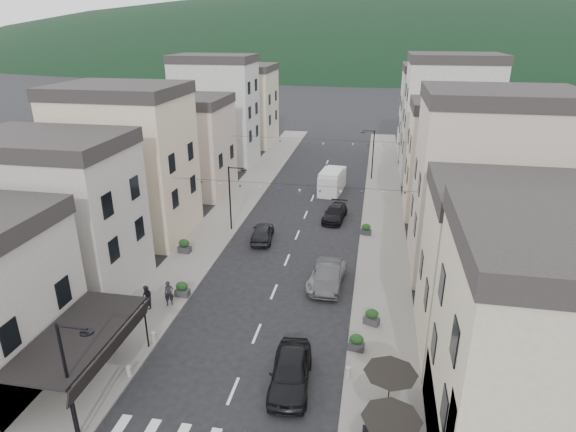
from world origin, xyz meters
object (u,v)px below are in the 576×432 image
at_px(parked_car_b, 328,276).
at_px(parked_car_d, 335,213).
at_px(delivery_van, 332,181).
at_px(parked_car_c, 326,276).
at_px(parked_car_e, 262,232).
at_px(pedestrian_a, 169,293).
at_px(parked_car_a, 290,372).
at_px(pedestrian_b, 147,297).

bearing_deg(parked_car_b, parked_car_d, 91.82).
relative_size(parked_car_b, delivery_van, 0.86).
distance_m(parked_car_d, delivery_van, 8.38).
distance_m(parked_car_c, parked_car_e, 9.19).
bearing_deg(parked_car_c, pedestrian_a, -150.52).
xyz_separation_m(parked_car_b, parked_car_d, (-0.68, 12.73, -0.12)).
bearing_deg(parked_car_d, parked_car_a, -84.44).
xyz_separation_m(parked_car_d, parked_car_e, (-5.74, -5.92, 0.07)).
xyz_separation_m(parked_car_a, delivery_van, (-0.98, 31.56, 0.43)).
height_order(parked_car_b, parked_car_e, parked_car_b).
relative_size(parked_car_c, parked_car_e, 1.15).
height_order(parked_car_b, delivery_van, delivery_van).
relative_size(parked_car_e, delivery_van, 0.77).
distance_m(parked_car_a, pedestrian_a, 10.97).
bearing_deg(parked_car_d, parked_car_c, -81.55).
bearing_deg(delivery_van, parked_car_e, -101.84).
bearing_deg(pedestrian_a, parked_car_e, 39.59).
bearing_deg(pedestrian_b, parked_car_a, 13.24).
relative_size(parked_car_b, pedestrian_b, 2.94).
xyz_separation_m(parked_car_a, pedestrian_b, (-10.44, 5.27, 0.09)).
xyz_separation_m(parked_car_a, parked_car_c, (0.70, 10.67, -0.15)).
distance_m(parked_car_c, pedestrian_b, 12.38).
height_order(parked_car_e, delivery_van, delivery_van).
relative_size(parked_car_a, pedestrian_a, 2.91).
bearing_deg(pedestrian_b, pedestrian_a, 69.73).
bearing_deg(delivery_van, parked_car_d, -76.14).
bearing_deg(parked_car_e, parked_car_a, 101.05).
distance_m(parked_car_e, pedestrian_b, 13.03).
xyz_separation_m(parked_car_c, pedestrian_b, (-11.14, -5.40, 0.25)).
height_order(parked_car_a, parked_car_c, parked_car_a).
bearing_deg(parked_car_b, parked_car_c, 131.06).
xyz_separation_m(pedestrian_a, pedestrian_b, (-1.23, -0.70, -0.04)).
bearing_deg(parked_car_e, delivery_van, -114.85).
relative_size(parked_car_b, parked_car_c, 0.96).
bearing_deg(pedestrian_b, parked_car_e, 108.21).
bearing_deg(parked_car_a, parked_car_c, 82.45).
relative_size(parked_car_a, parked_car_e, 1.14).
bearing_deg(delivery_van, parked_car_a, -82.04).
distance_m(parked_car_b, pedestrian_b, 12.43).
bearing_deg(pedestrian_a, delivery_van, 39.35).
distance_m(parked_car_b, pedestrian_a, 11.01).
height_order(parked_car_a, pedestrian_b, pedestrian_b).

